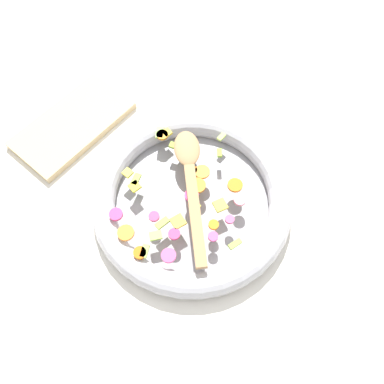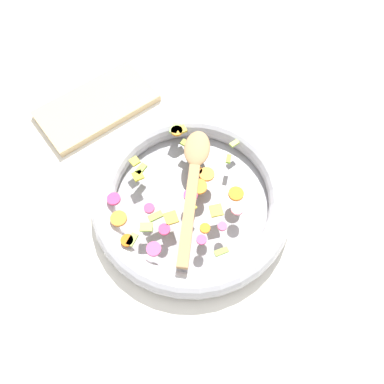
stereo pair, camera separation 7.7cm
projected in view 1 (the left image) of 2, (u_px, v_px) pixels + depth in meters
ground_plane at (192, 202)px, 0.81m from camera, size 4.00×4.00×0.00m
skillet at (192, 198)px, 0.79m from camera, size 0.42×0.42×0.05m
chopped_vegetables at (180, 199)px, 0.76m from camera, size 0.34×0.31×0.01m
wooden_spoon at (191, 179)px, 0.77m from camera, size 0.24×0.25×0.01m
cutting_board at (73, 125)px, 0.90m from camera, size 0.28×0.15×0.02m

